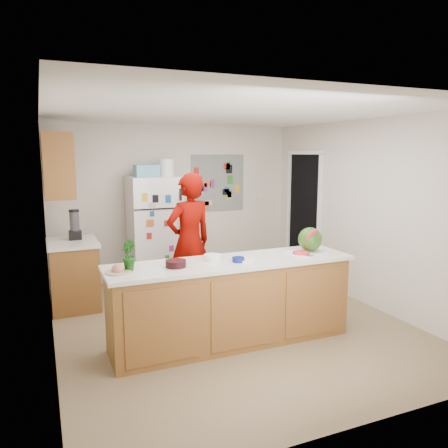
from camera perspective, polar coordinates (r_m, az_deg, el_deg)
name	(u,v)px	position (r m, az deg, el deg)	size (l,w,h in m)	color
floor	(230,324)	(5.47, 0.78, -12.90)	(4.00, 4.50, 0.02)	brown
wall_back	(175,202)	(7.24, -6.40, 2.84)	(4.00, 0.02, 2.50)	beige
wall_left	(46,234)	(4.71, -22.22, -1.25)	(0.02, 4.50, 2.50)	beige
wall_right	(366,213)	(6.21, 18.07, 1.37)	(0.02, 4.50, 2.50)	beige
ceiling	(230,112)	(5.09, 0.85, 14.42)	(4.00, 4.50, 0.02)	white
doorway	(304,216)	(7.37, 10.47, 1.05)	(0.03, 0.85, 2.04)	black
peninsula_base	(232,304)	(4.80, 1.00, -10.35)	(2.60, 0.62, 0.88)	brown
peninsula_top	(232,262)	(4.67, 1.02, -5.02)	(2.68, 0.70, 0.04)	silver
side_counter_base	(74,276)	(6.21, -18.99, -6.39)	(0.60, 0.80, 0.86)	brown
side_counter_top	(72,243)	(6.11, -19.21, -2.32)	(0.64, 0.84, 0.04)	silver
upper_cabinets	(57,165)	(5.94, -20.96, 7.19)	(0.35, 1.00, 0.80)	brown
refrigerator	(155,232)	(6.81, -9.06, -1.02)	(0.75, 0.70, 1.70)	silver
fridge_top_bin	(146,171)	(6.69, -10.10, 6.87)	(0.35, 0.28, 0.18)	#5999B2
photo_collage	(218,183)	(7.44, -0.82, 5.39)	(0.95, 0.01, 0.95)	slate
person	(189,242)	(5.71, -4.54, -2.39)	(0.66, 0.43, 1.80)	#6B0500
blender_appliance	(75,225)	(6.20, -18.93, -0.18)	(0.12, 0.12, 0.38)	black
cutting_board	(306,252)	(5.11, 10.70, -3.65)	(0.42, 0.32, 0.01)	silver
watermelon	(310,239)	(5.13, 11.18, -1.97)	(0.28, 0.28, 0.28)	#1D5E10
watermelon_slice	(301,253)	(5.01, 10.00, -3.69)	(0.18, 0.18, 0.02)	#C22B4F
cherry_bowl	(176,264)	(4.42, -6.31, -5.16)	(0.21, 0.21, 0.07)	black
white_bowl	(212,257)	(4.68, -1.53, -4.36)	(0.18, 0.18, 0.06)	silver
cobalt_bowl	(238,260)	(4.60, 1.88, -4.66)	(0.13, 0.13, 0.05)	navy
plate	(118,272)	(4.31, -13.68, -6.12)	(0.24, 0.24, 0.02)	beige
paper_towel	(243,260)	(4.66, 2.52, -4.68)	(0.17, 0.16, 0.02)	silver
keys	(309,256)	(4.93, 11.05, -4.11)	(0.10, 0.04, 0.01)	gray
potted_plant	(128,255)	(4.37, -12.40, -4.02)	(0.16, 0.13, 0.29)	#123C17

